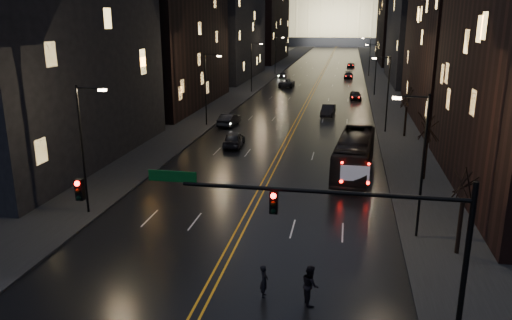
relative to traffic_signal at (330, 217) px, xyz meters
The scene contains 35 objects.
ground 7.81m from the traffic_signal, behind, with size 900.00×900.00×0.00m, color black.
road 130.24m from the traffic_signal, 92.60° to the left, with size 20.00×320.00×0.02m, color black.
sidewalk_left 131.62m from the traffic_signal, 98.71° to the left, with size 8.00×320.00×0.16m, color black.
sidewalk_right 130.35m from the traffic_signal, 86.44° to the left, with size 8.00×320.00×0.16m, color black.
center_line 130.24m from the traffic_signal, 92.60° to the left, with size 0.62×320.00×0.01m, color orange.
building_left_near 35.26m from the traffic_signal, 140.72° to the left, with size 12.00×28.00×22.00m, color black.
building_left_mid 60.99m from the traffic_signal, 116.48° to the left, with size 12.00×30.00×28.00m, color black.
building_left_far 95.98m from the traffic_signal, 106.30° to the left, with size 12.00×34.00×20.00m, color black.
building_left_dist 142.73m from the traffic_signal, 100.88° to the left, with size 12.00×40.00×24.00m, color black.
building_right_mid 93.57m from the traffic_signal, 80.68° to the left, with size 12.00×34.00×26.00m, color black.
building_right_dist 140.94m from the traffic_signal, 83.85° to the left, with size 12.00×40.00×22.00m, color black.
capitol 250.36m from the traffic_signal, 91.35° to the left, with size 90.00×50.00×58.50m.
traffic_signal is the anchor object (origin of this frame).
streetlamp_right_near 11.14m from the traffic_signal, 63.88° to the left, with size 2.13×0.25×9.00m.
streetlamp_left_near 19.48m from the traffic_signal, 149.10° to the left, with size 2.13×0.25×9.00m.
streetlamp_right_mid 40.30m from the traffic_signal, 83.01° to the left, with size 2.13×0.25×9.00m.
streetlamp_left_mid 43.36m from the traffic_signal, 112.68° to the left, with size 2.13×0.25×9.00m.
streetlamp_right_far 70.18m from the traffic_signal, 85.99° to the left, with size 2.13×0.25×9.00m.
streetlamp_left_far 71.97m from the traffic_signal, 103.43° to the left, with size 2.13×0.25×9.00m.
streetlamp_right_dist 100.12m from the traffic_signal, 87.19° to the left, with size 2.13×0.25×9.00m.
streetlamp_left_dist 101.39m from the traffic_signal, 99.49° to the left, with size 2.13×0.25×9.00m.
tree_right_near 10.71m from the traffic_signal, 48.45° to the left, with size 2.40×2.40×6.65m.
tree_right_mid 23.13m from the traffic_signal, 72.13° to the left, with size 2.40×2.40×6.65m.
tree_right_far 38.67m from the traffic_signal, 79.43° to the left, with size 2.40×2.40×6.65m.
bus 23.42m from the traffic_signal, 86.74° to the left, with size 2.84×12.15×3.38m, color black.
oncoming_car_a 32.66m from the traffic_signal, 110.15° to the left, with size 1.88×4.69×1.60m, color black.
oncoming_car_b 43.14m from the traffic_signal, 109.16° to the left, with size 1.69×4.85×1.60m, color black.
oncoming_car_c 79.41m from the traffic_signal, 98.28° to the left, with size 2.69×5.84×1.62m, color black.
oncoming_car_d 95.18m from the traffic_signal, 98.66° to the left, with size 1.81×4.46×1.30m, color black.
receding_car_a 49.68m from the traffic_signal, 92.40° to the left, with size 1.68×4.83×1.59m, color black.
receding_car_b 64.83m from the traffic_signal, 88.40° to the left, with size 1.76×4.37×1.49m, color black.
receding_car_c 95.22m from the traffic_signal, 89.71° to the left, with size 2.02×4.96×1.44m, color black.
receding_car_d 122.24m from the traffic_signal, 89.53° to the left, with size 2.04×4.43×1.23m, color black.
pedestrian_a 5.51m from the traffic_signal, 151.94° to the left, with size 0.61×0.40×1.67m, color black.
pedestrian_b 4.44m from the traffic_signal, 119.74° to the left, with size 0.96×0.53×1.97m, color black.
Camera 1 is at (6.36, -19.78, 13.18)m, focal length 35.00 mm.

